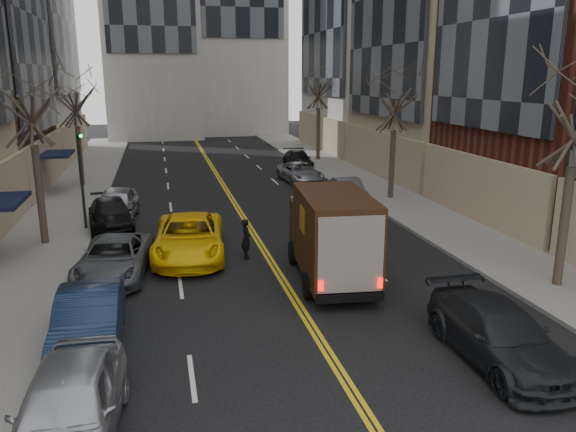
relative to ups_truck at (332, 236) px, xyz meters
name	(u,v)px	position (x,y,z in m)	size (l,w,h in m)	color
sidewalk_left	(65,207)	(-10.65, 13.52, -1.52)	(4.00, 66.00, 0.15)	slate
sidewalk_right	(380,191)	(7.35, 13.52, -1.52)	(4.00, 66.00, 0.15)	slate
tree_lf_mid	(28,84)	(-10.45, 6.52, 5.00)	(3.20, 3.20, 8.91)	#382D23
tree_lf_far	(74,90)	(-10.45, 19.52, 4.43)	(3.20, 3.20, 8.12)	#382D23
tree_rt_mid	(395,89)	(7.15, 11.52, 4.57)	(3.20, 3.20, 8.32)	#382D23
tree_rt_far	(319,77)	(7.15, 26.52, 5.15)	(3.20, 3.20, 9.11)	#382D23
traffic_signal	(81,170)	(-9.04, 8.52, 1.22)	(0.29, 0.26, 4.70)	black
ups_truck	(332,236)	(0.00, 0.00, 0.00)	(2.78, 5.96, 3.17)	black
observer_sedan	(499,334)	(2.38, -6.37, -0.88)	(2.08, 4.97, 1.43)	black
taxi	(189,237)	(-4.65, 3.68, -0.80)	(2.64, 5.74, 1.59)	yellow
pedestrian	(246,239)	(-2.49, 3.04, -0.81)	(0.57, 0.38, 1.57)	black
parked_lf_a	(69,407)	(-7.57, -7.45, -0.78)	(1.92, 4.77, 1.62)	#ADB0B5
parked_lf_b	(89,320)	(-7.64, -3.30, -0.85)	(1.59, 4.55, 1.50)	#13223D
parked_lf_c	(114,258)	(-7.36, 2.03, -0.91)	(2.28, 4.94, 1.37)	#515559
parked_lf_d	(111,214)	(-7.95, 8.70, -0.92)	(1.91, 4.69, 1.36)	black
parked_lf_e	(116,204)	(-7.77, 10.23, -0.80)	(1.89, 4.70, 1.60)	#93959A
parked_rt_a	(348,190)	(4.65, 11.65, -0.95)	(1.36, 3.91, 1.29)	#46484D
parked_rt_b	(300,173)	(3.45, 17.91, -0.95)	(2.14, 4.63, 1.29)	#9E9FA5
parked_rt_c	(298,160)	(4.65, 23.35, -0.93)	(1.86, 4.58, 1.33)	black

